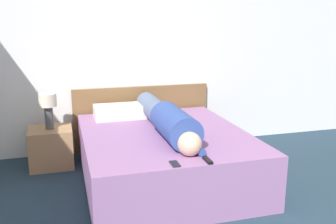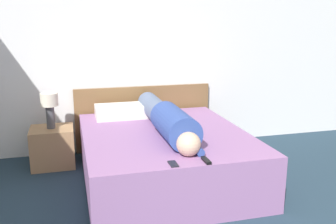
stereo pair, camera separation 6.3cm
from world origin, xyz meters
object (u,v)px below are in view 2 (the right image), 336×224
object	(u,v)px
tv_remote	(206,160)
bed	(164,156)
nightstand	(53,147)
cell_phone	(173,164)
table_lamp	(50,105)
person_lying	(167,119)
pillow_near_headboard	(121,111)

from	to	relation	value
tv_remote	bed	bearing A→B (deg)	97.55
nightstand	cell_phone	distance (m)	1.94
table_lamp	tv_remote	size ratio (longest dim) A/B	2.74
person_lying	cell_phone	world-z (taller)	person_lying
table_lamp	cell_phone	size ratio (longest dim) A/B	3.16
person_lying	tv_remote	size ratio (longest dim) A/B	11.94
table_lamp	tv_remote	distance (m)	2.09
person_lying	tv_remote	world-z (taller)	person_lying
pillow_near_headboard	cell_phone	bearing A→B (deg)	-83.20
bed	cell_phone	xyz separation A→B (m)	(-0.16, -0.90, 0.27)
tv_remote	cell_phone	distance (m)	0.28
cell_phone	nightstand	bearing A→B (deg)	121.51
tv_remote	cell_phone	size ratio (longest dim) A/B	1.15
table_lamp	nightstand	bearing A→B (deg)	0.00
bed	nightstand	world-z (taller)	bed
person_lying	nightstand	bearing A→B (deg)	147.72
nightstand	tv_remote	xyz separation A→B (m)	(1.28, -1.64, 0.32)
nightstand	tv_remote	size ratio (longest dim) A/B	3.24
person_lying	table_lamp	bearing A→B (deg)	147.72
nightstand	person_lying	world-z (taller)	person_lying
nightstand	cell_phone	bearing A→B (deg)	-58.49
nightstand	pillow_near_headboard	xyz separation A→B (m)	(0.81, -0.01, 0.38)
table_lamp	pillow_near_headboard	world-z (taller)	table_lamp
pillow_near_headboard	cell_phone	world-z (taller)	pillow_near_headboard
person_lying	pillow_near_headboard	size ratio (longest dim) A/B	3.00
bed	table_lamp	xyz separation A→B (m)	(-1.16, 0.73, 0.47)
nightstand	cell_phone	world-z (taller)	cell_phone
nightstand	pillow_near_headboard	world-z (taller)	pillow_near_headboard
pillow_near_headboard	tv_remote	bearing A→B (deg)	-73.84
tv_remote	nightstand	bearing A→B (deg)	127.93
tv_remote	table_lamp	bearing A→B (deg)	127.93
pillow_near_headboard	cell_phone	distance (m)	1.64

